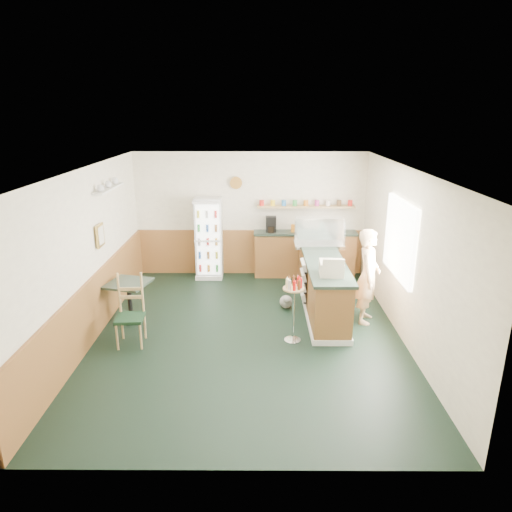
{
  "coord_description": "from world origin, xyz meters",
  "views": [
    {
      "loc": [
        0.18,
        -6.79,
        3.54
      ],
      "look_at": [
        0.14,
        0.6,
        1.16
      ],
      "focal_mm": 32.0,
      "sensor_mm": 36.0,
      "label": 1
    }
  ],
  "objects_px": {
    "display_case": "(319,233)",
    "shopkeeper": "(368,276)",
    "drinks_fridge": "(209,238)",
    "condiment_stand": "(293,300)",
    "cash_register": "(331,268)",
    "cafe_chair": "(131,307)",
    "cafe_table": "(129,294)"
  },
  "relations": [
    {
      "from": "cafe_table",
      "to": "display_case",
      "type": "bearing_deg",
      "value": 19.84
    },
    {
      "from": "display_case",
      "to": "cash_register",
      "type": "distance_m",
      "value": 1.6
    },
    {
      "from": "display_case",
      "to": "cash_register",
      "type": "bearing_deg",
      "value": -90.0
    },
    {
      "from": "cash_register",
      "to": "condiment_stand",
      "type": "bearing_deg",
      "value": -147.97
    },
    {
      "from": "drinks_fridge",
      "to": "condiment_stand",
      "type": "distance_m",
      "value": 3.39
    },
    {
      "from": "shopkeeper",
      "to": "cafe_table",
      "type": "relative_size",
      "value": 2.07
    },
    {
      "from": "display_case",
      "to": "shopkeeper",
      "type": "bearing_deg",
      "value": -59.51
    },
    {
      "from": "shopkeeper",
      "to": "cash_register",
      "type": "bearing_deg",
      "value": 136.31
    },
    {
      "from": "cafe_table",
      "to": "condiment_stand",
      "type": "bearing_deg",
      "value": -14.17
    },
    {
      "from": "display_case",
      "to": "cafe_table",
      "type": "xyz_separation_m",
      "value": [
        -3.4,
        -1.23,
        -0.76
      ]
    },
    {
      "from": "display_case",
      "to": "cafe_table",
      "type": "distance_m",
      "value": 3.69
    },
    {
      "from": "condiment_stand",
      "to": "cafe_chair",
      "type": "height_order",
      "value": "cafe_chair"
    },
    {
      "from": "cafe_chair",
      "to": "shopkeeper",
      "type": "bearing_deg",
      "value": 7.78
    },
    {
      "from": "cash_register",
      "to": "cafe_table",
      "type": "relative_size",
      "value": 0.49
    },
    {
      "from": "cash_register",
      "to": "condiment_stand",
      "type": "distance_m",
      "value": 0.82
    },
    {
      "from": "display_case",
      "to": "cash_register",
      "type": "relative_size",
      "value": 2.38
    },
    {
      "from": "shopkeeper",
      "to": "cafe_chair",
      "type": "relative_size",
      "value": 1.47
    },
    {
      "from": "cash_register",
      "to": "condiment_stand",
      "type": "relative_size",
      "value": 0.37
    },
    {
      "from": "display_case",
      "to": "cafe_chair",
      "type": "height_order",
      "value": "display_case"
    },
    {
      "from": "condiment_stand",
      "to": "cafe_chair",
      "type": "bearing_deg",
      "value": -179.44
    },
    {
      "from": "drinks_fridge",
      "to": "cafe_table",
      "type": "height_order",
      "value": "drinks_fridge"
    },
    {
      "from": "display_case",
      "to": "shopkeeper",
      "type": "height_order",
      "value": "shopkeeper"
    },
    {
      "from": "display_case",
      "to": "cafe_chair",
      "type": "distance_m",
      "value": 3.79
    },
    {
      "from": "cash_register",
      "to": "condiment_stand",
      "type": "xyz_separation_m",
      "value": [
        -0.62,
        -0.34,
        -0.41
      ]
    },
    {
      "from": "drinks_fridge",
      "to": "cash_register",
      "type": "xyz_separation_m",
      "value": [
        2.25,
        -2.63,
        0.24
      ]
    },
    {
      "from": "drinks_fridge",
      "to": "cafe_table",
      "type": "distance_m",
      "value": 2.57
    },
    {
      "from": "display_case",
      "to": "cafe_chair",
      "type": "bearing_deg",
      "value": -148.37
    },
    {
      "from": "drinks_fridge",
      "to": "display_case",
      "type": "relative_size",
      "value": 1.87
    },
    {
      "from": "display_case",
      "to": "cafe_chair",
      "type": "xyz_separation_m",
      "value": [
        -3.17,
        -1.95,
        -0.69
      ]
    },
    {
      "from": "drinks_fridge",
      "to": "display_case",
      "type": "height_order",
      "value": "drinks_fridge"
    },
    {
      "from": "drinks_fridge",
      "to": "display_case",
      "type": "bearing_deg",
      "value": -24.78
    },
    {
      "from": "shopkeeper",
      "to": "cafe_chair",
      "type": "xyz_separation_m",
      "value": [
        -3.87,
        -0.76,
        -0.24
      ]
    }
  ]
}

